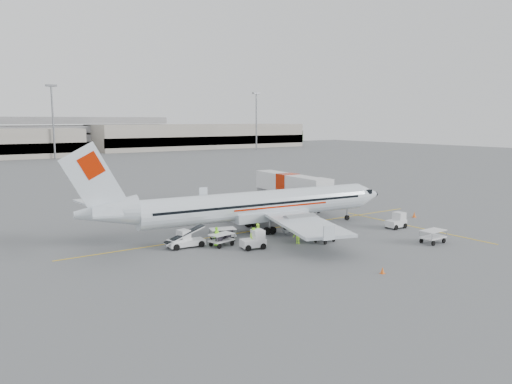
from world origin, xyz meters
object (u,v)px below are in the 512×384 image
jet_bridge (288,190)px  belt_loader (186,234)px  aircraft (260,186)px  tug_aft (179,239)px  tug_mid (253,240)px  tug_fore (396,220)px

jet_bridge → belt_loader: 24.74m
jet_bridge → belt_loader: size_ratio=3.77×
aircraft → belt_loader: 10.45m
aircraft → tug_aft: aircraft is taller
tug_aft → tug_mid: bearing=-45.4°
jet_bridge → tug_fore: jet_bridge is taller
belt_loader → tug_fore: (22.51, -5.51, -0.37)m
belt_loader → tug_aft: size_ratio=2.16×
jet_bridge → tug_fore: size_ratio=7.69×
belt_loader → tug_mid: size_ratio=2.04×
aircraft → tug_fore: size_ratio=15.68×
aircraft → tug_fore: aircraft is taller
tug_fore → tug_mid: tug_fore is taller
aircraft → tug_mid: bearing=-124.0°
aircraft → tug_aft: (-10.27, -1.75, -3.97)m
tug_fore → aircraft: bearing=148.8°
jet_bridge → tug_aft: (-22.10, -12.08, -1.43)m
jet_bridge → tug_fore: bearing=-82.4°
tug_mid → aircraft: bearing=59.7°
tug_aft → jet_bridge: bearing=20.2°
aircraft → tug_fore: (12.87, -7.40, -3.93)m
aircraft → belt_loader: (-9.64, -1.90, -3.56)m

